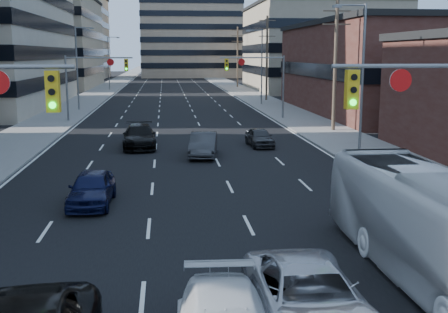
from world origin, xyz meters
TOP-DOWN VIEW (x-y plane):
  - road_surface at (0.00, 130.00)m, footprint 18.00×300.00m
  - sidewalk_left at (-11.50, 130.00)m, footprint 5.00×300.00m
  - sidewalk_right at (11.50, 130.00)m, footprint 5.00×300.00m
  - office_left_far at (-24.00, 100.00)m, footprint 20.00×30.00m
  - storefront_right_mid at (24.00, 50.00)m, footprint 20.00×30.00m
  - office_right_far at (25.00, 88.00)m, footprint 22.00×28.00m
  - bg_block_left at (-28.00, 140.00)m, footprint 24.00×24.00m
  - bg_block_right at (32.00, 130.00)m, footprint 22.00×22.00m
  - signal_far_left at (-7.68, 45.00)m, footprint 6.09×0.33m
  - signal_far_right at (7.68, 45.00)m, footprint 6.09×0.33m
  - utility_pole_block at (12.20, 36.00)m, footprint 2.20×0.28m
  - utility_pole_midblock at (12.20, 66.00)m, footprint 2.20×0.28m
  - utility_pole_distant at (12.20, 96.00)m, footprint 2.20×0.28m
  - streetlight_left_mid at (-10.34, 55.00)m, footprint 2.03×0.22m
  - streetlight_left_far at (-10.34, 90.00)m, footprint 2.03×0.22m
  - streetlight_right_near at (10.34, 25.00)m, footprint 2.03×0.22m
  - streetlight_right_far at (10.34, 60.00)m, footprint 2.03×0.22m
  - silver_suv at (2.00, 4.17)m, footprint 2.50×5.30m
  - transit_bus at (6.06, 6.36)m, footprint 2.64×10.88m
  - sedan_blue at (-4.19, 15.43)m, footprint 1.78×4.21m
  - sedan_grey_center at (1.12, 26.07)m, footprint 2.09×4.56m
  - sedan_black_far at (-2.87, 29.72)m, footprint 2.37×5.33m
  - sedan_grey_right at (5.13, 29.44)m, footprint 1.73×3.76m

SIDE VIEW (x-z plane):
  - road_surface at x=0.00m, z-range 0.00..0.02m
  - sidewalk_left at x=-11.50m, z-range 0.00..0.15m
  - sidewalk_right at x=11.50m, z-range 0.00..0.15m
  - sedan_grey_right at x=5.13m, z-range 0.00..1.25m
  - sedan_blue at x=-4.19m, z-range 0.00..1.42m
  - sedan_grey_center at x=1.12m, z-range 0.00..1.45m
  - silver_suv at x=2.00m, z-range 0.00..1.46m
  - sedan_black_far at x=-2.87m, z-range 0.00..1.52m
  - transit_bus at x=6.06m, z-range 0.00..3.02m
  - signal_far_left at x=-7.68m, z-range 1.30..7.30m
  - signal_far_right at x=7.68m, z-range 1.30..7.30m
  - storefront_right_mid at x=24.00m, z-range 0.00..9.00m
  - streetlight_left_mid at x=-10.34m, z-range 0.55..9.55m
  - streetlight_left_far at x=-10.34m, z-range 0.55..9.55m
  - streetlight_right_near at x=10.34m, z-range 0.55..9.55m
  - streetlight_right_far at x=10.34m, z-range 0.55..9.55m
  - utility_pole_block at x=12.20m, z-range 0.28..11.28m
  - utility_pole_midblock at x=12.20m, z-range 0.28..11.28m
  - utility_pole_distant at x=12.20m, z-range 0.28..11.28m
  - bg_block_right at x=32.00m, z-range 0.00..12.00m
  - office_right_far at x=25.00m, z-range 0.00..14.00m
  - office_left_far at x=-24.00m, z-range 0.00..16.00m
  - bg_block_left at x=-28.00m, z-range 0.00..20.00m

